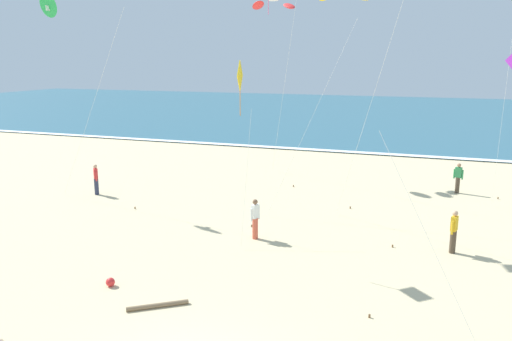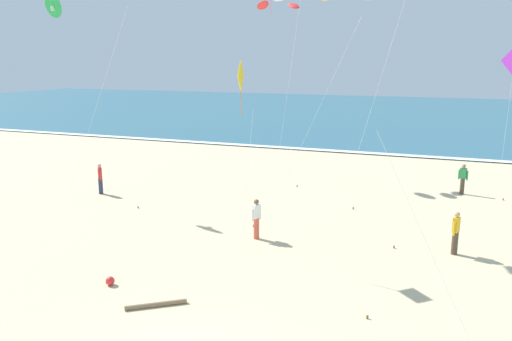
{
  "view_description": "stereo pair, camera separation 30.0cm",
  "coord_description": "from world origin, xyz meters",
  "px_view_note": "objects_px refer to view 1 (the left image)",
  "views": [
    {
      "loc": [
        4.81,
        -8.24,
        6.88
      ],
      "look_at": [
        -0.77,
        7.16,
        3.29
      ],
      "focal_mm": 35.94,
      "sensor_mm": 36.0,
      "label": 1
    },
    {
      "loc": [
        5.09,
        -8.14,
        6.88
      ],
      "look_at": [
        -0.77,
        7.16,
        3.29
      ],
      "focal_mm": 35.94,
      "sensor_mm": 36.0,
      "label": 2
    }
  ],
  "objects_px": {
    "driftwood_log": "(158,305)",
    "kite_diamond_golden_distant": "(240,84)",
    "kite_delta_emerald_mid": "(50,6)",
    "bystander_green_top": "(458,178)",
    "bystander_red_top": "(96,179)",
    "bystander_yellow_top": "(454,231)",
    "kite_arc_ivory_far": "(274,4)",
    "beach_ball": "(110,282)",
    "bystander_white_top": "(255,219)"
  },
  "relations": [
    {
      "from": "kite_delta_emerald_mid",
      "to": "kite_diamond_golden_distant",
      "type": "xyz_separation_m",
      "value": [
        11.31,
        -3.97,
        -3.28
      ]
    },
    {
      "from": "bystander_green_top",
      "to": "bystander_red_top",
      "type": "distance_m",
      "value": 18.74
    },
    {
      "from": "kite_diamond_golden_distant",
      "to": "bystander_red_top",
      "type": "distance_m",
      "value": 12.1
    },
    {
      "from": "kite_delta_emerald_mid",
      "to": "kite_arc_ivory_far",
      "type": "bearing_deg",
      "value": 48.79
    },
    {
      "from": "kite_delta_emerald_mid",
      "to": "bystander_white_top",
      "type": "bearing_deg",
      "value": -13.56
    },
    {
      "from": "kite_arc_ivory_far",
      "to": "beach_ball",
      "type": "bearing_deg",
      "value": -88.37
    },
    {
      "from": "kite_arc_ivory_far",
      "to": "bystander_white_top",
      "type": "bearing_deg",
      "value": -75.02
    },
    {
      "from": "bystander_yellow_top",
      "to": "kite_arc_ivory_far",
      "type": "bearing_deg",
      "value": 133.37
    },
    {
      "from": "bystander_green_top",
      "to": "beach_ball",
      "type": "height_order",
      "value": "bystander_green_top"
    },
    {
      "from": "kite_diamond_golden_distant",
      "to": "bystander_white_top",
      "type": "distance_m",
      "value": 5.36
    },
    {
      "from": "kite_arc_ivory_far",
      "to": "beach_ball",
      "type": "relative_size",
      "value": 37.05
    },
    {
      "from": "kite_diamond_golden_distant",
      "to": "kite_delta_emerald_mid",
      "type": "bearing_deg",
      "value": 160.68
    },
    {
      "from": "driftwood_log",
      "to": "kite_diamond_golden_distant",
      "type": "bearing_deg",
      "value": 83.79
    },
    {
      "from": "bystander_green_top",
      "to": "beach_ball",
      "type": "bearing_deg",
      "value": -123.28
    },
    {
      "from": "beach_ball",
      "to": "bystander_white_top",
      "type": "bearing_deg",
      "value": 63.83
    },
    {
      "from": "kite_arc_ivory_far",
      "to": "bystander_green_top",
      "type": "height_order",
      "value": "kite_arc_ivory_far"
    },
    {
      "from": "kite_delta_emerald_mid",
      "to": "bystander_red_top",
      "type": "distance_m",
      "value": 8.65
    },
    {
      "from": "bystander_red_top",
      "to": "kite_delta_emerald_mid",
      "type": "bearing_deg",
      "value": -154.48
    },
    {
      "from": "beach_ball",
      "to": "kite_arc_ivory_far",
      "type": "bearing_deg",
      "value": 91.63
    },
    {
      "from": "kite_arc_ivory_far",
      "to": "bystander_green_top",
      "type": "relative_size",
      "value": 6.52
    },
    {
      "from": "kite_diamond_golden_distant",
      "to": "beach_ball",
      "type": "height_order",
      "value": "kite_diamond_golden_distant"
    },
    {
      "from": "kite_delta_emerald_mid",
      "to": "bystander_white_top",
      "type": "distance_m",
      "value": 14.49
    },
    {
      "from": "bystander_green_top",
      "to": "driftwood_log",
      "type": "bearing_deg",
      "value": -116.58
    },
    {
      "from": "bystander_red_top",
      "to": "bystander_yellow_top",
      "type": "height_order",
      "value": "same"
    },
    {
      "from": "kite_delta_emerald_mid",
      "to": "bystander_red_top",
      "type": "xyz_separation_m",
      "value": [
        1.44,
        0.69,
        -8.5
      ]
    },
    {
      "from": "kite_delta_emerald_mid",
      "to": "bystander_green_top",
      "type": "relative_size",
      "value": 6.25
    },
    {
      "from": "bystander_yellow_top",
      "to": "kite_delta_emerald_mid",
      "type": "bearing_deg",
      "value": 174.7
    },
    {
      "from": "kite_delta_emerald_mid",
      "to": "bystander_yellow_top",
      "type": "height_order",
      "value": "kite_delta_emerald_mid"
    },
    {
      "from": "kite_delta_emerald_mid",
      "to": "kite_arc_ivory_far",
      "type": "distance_m",
      "value": 12.43
    },
    {
      "from": "kite_arc_ivory_far",
      "to": "beach_ball",
      "type": "xyz_separation_m",
      "value": [
        0.5,
        -17.64,
        -9.88
      ]
    },
    {
      "from": "bystander_white_top",
      "to": "beach_ball",
      "type": "xyz_separation_m",
      "value": [
        -2.73,
        -5.56,
        -0.67
      ]
    },
    {
      "from": "bystander_red_top",
      "to": "bystander_yellow_top",
      "type": "relative_size",
      "value": 1.0
    },
    {
      "from": "bystander_red_top",
      "to": "kite_arc_ivory_far",
      "type": "bearing_deg",
      "value": 52.09
    },
    {
      "from": "kite_delta_emerald_mid",
      "to": "beach_ball",
      "type": "height_order",
      "value": "kite_delta_emerald_mid"
    },
    {
      "from": "bystander_white_top",
      "to": "bystander_yellow_top",
      "type": "bearing_deg",
      "value": 8.07
    },
    {
      "from": "bystander_green_top",
      "to": "bystander_yellow_top",
      "type": "bearing_deg",
      "value": -92.1
    },
    {
      "from": "kite_arc_ivory_far",
      "to": "driftwood_log",
      "type": "height_order",
      "value": "kite_arc_ivory_far"
    },
    {
      "from": "bystander_white_top",
      "to": "kite_arc_ivory_far",
      "type": "bearing_deg",
      "value": 104.98
    },
    {
      "from": "bystander_green_top",
      "to": "beach_ball",
      "type": "xyz_separation_m",
      "value": [
        -10.28,
        -15.66,
        -0.67
      ]
    },
    {
      "from": "kite_delta_emerald_mid",
      "to": "beach_ball",
      "type": "xyz_separation_m",
      "value": [
        8.68,
        -8.31,
        -9.17
      ]
    },
    {
      "from": "bystander_red_top",
      "to": "driftwood_log",
      "type": "relative_size",
      "value": 0.92
    },
    {
      "from": "beach_ball",
      "to": "driftwood_log",
      "type": "height_order",
      "value": "beach_ball"
    },
    {
      "from": "kite_arc_ivory_far",
      "to": "bystander_green_top",
      "type": "xyz_separation_m",
      "value": [
        10.78,
        -1.98,
        -9.21
      ]
    },
    {
      "from": "bystander_green_top",
      "to": "bystander_red_top",
      "type": "bearing_deg",
      "value": -159.17
    },
    {
      "from": "beach_ball",
      "to": "driftwood_log",
      "type": "relative_size",
      "value": 0.16
    },
    {
      "from": "kite_diamond_golden_distant",
      "to": "driftwood_log",
      "type": "relative_size",
      "value": 3.93
    },
    {
      "from": "beach_ball",
      "to": "driftwood_log",
      "type": "distance_m",
      "value": 2.2
    },
    {
      "from": "bystander_yellow_top",
      "to": "driftwood_log",
      "type": "relative_size",
      "value": 0.92
    },
    {
      "from": "kite_delta_emerald_mid",
      "to": "kite_diamond_golden_distant",
      "type": "height_order",
      "value": "kite_delta_emerald_mid"
    },
    {
      "from": "kite_delta_emerald_mid",
      "to": "bystander_green_top",
      "type": "distance_m",
      "value": 22.04
    }
  ]
}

